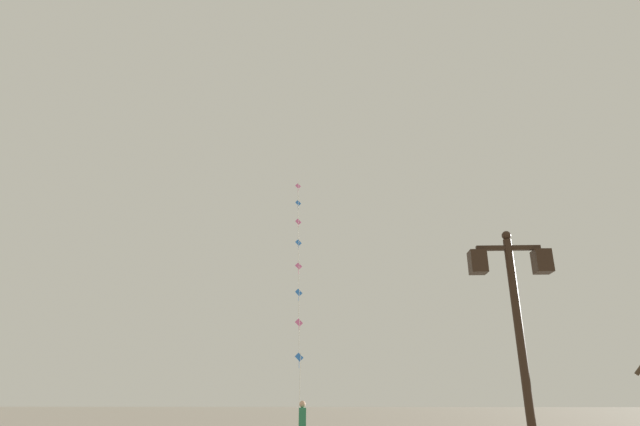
# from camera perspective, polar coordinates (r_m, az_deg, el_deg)

# --- Properties ---
(twin_lantern_lamp_post) EXTENTS (1.39, 0.28, 4.61)m
(twin_lantern_lamp_post) POSITION_cam_1_polar(r_m,az_deg,el_deg) (9.20, 21.38, -10.30)
(twin_lantern_lamp_post) COLOR black
(twin_lantern_lamp_post) RESTS_ON ground_plane
(kite_train) EXTENTS (1.29, 9.98, 14.91)m
(kite_train) POSITION_cam_1_polar(r_m,az_deg,el_deg) (26.18, -2.44, -6.66)
(kite_train) COLOR brown
(kite_train) RESTS_ON ground_plane
(kite_flyer) EXTENTS (0.28, 0.62, 1.71)m
(kite_flyer) POSITION_cam_1_polar(r_m,az_deg,el_deg) (18.86, -2.02, -22.95)
(kite_flyer) COLOR brown
(kite_flyer) RESTS_ON ground_plane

